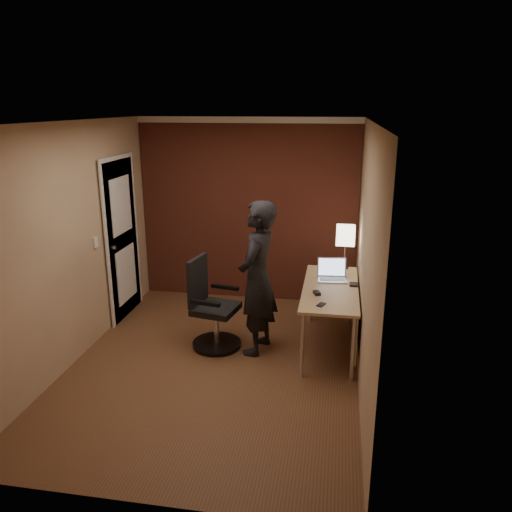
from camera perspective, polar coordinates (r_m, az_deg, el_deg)
name	(u,v)px	position (r m, az deg, el deg)	size (l,w,h in m)	color
room	(221,208)	(6.49, -3.99, 5.49)	(4.00, 4.00, 4.00)	brown
desk	(337,298)	(5.60, 9.22, -4.79)	(0.60, 1.50, 0.73)	tan
desk_lamp	(345,236)	(6.06, 10.19, 2.29)	(0.22, 0.22, 0.54)	silver
laptop	(332,273)	(5.79, 8.68, -1.98)	(0.35, 0.29, 0.23)	silver
mouse	(317,293)	(5.32, 6.97, -4.21)	(0.06, 0.10, 0.03)	black
phone	(321,305)	(5.05, 7.44, -5.53)	(0.06, 0.12, 0.01)	black
wallet	(354,284)	(5.64, 11.10, -3.21)	(0.09, 0.11, 0.02)	black
office_chair	(211,309)	(5.65, -5.20, -6.07)	(0.55, 0.62, 1.02)	black
person	(257,278)	(5.39, 0.16, -2.58)	(0.62, 0.41, 1.70)	black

